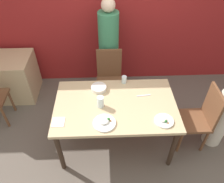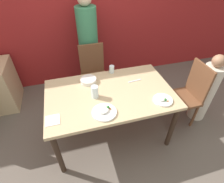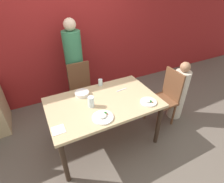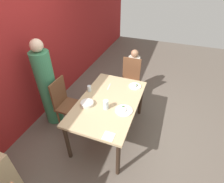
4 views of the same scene
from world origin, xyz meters
TOP-DOWN VIEW (x-y plane):
  - ground_plane at (0.00, 0.00)m, footprint 10.00×10.00m
  - wall_back at (0.00, 1.48)m, footprint 10.00×0.06m
  - dining_table at (0.00, 0.00)m, footprint 1.48×0.92m
  - chair_adult_spot at (-0.05, 0.80)m, footprint 0.40×0.40m
  - chair_child_spot at (1.09, -0.05)m, footprint 0.40×0.40m
  - person_adult at (-0.05, 1.12)m, footprint 0.31×0.31m
  - person_child at (1.38, -0.05)m, footprint 0.25×0.25m
  - bowl_curry at (-0.21, 0.28)m, footprint 0.20×0.20m
  - plate_rice_adult at (-0.14, -0.29)m, footprint 0.26×0.26m
  - plate_rice_child at (0.53, -0.29)m, footprint 0.22×0.22m
  - glass_water_tall at (0.14, 0.41)m, footprint 0.07×0.07m
  - glass_water_short at (-0.18, -0.03)m, footprint 0.08×0.08m
  - napkin_folded at (-0.66, -0.26)m, footprint 0.14×0.14m
  - fork_steel at (0.37, 0.14)m, footprint 0.18×0.04m

SIDE VIEW (x-z plane):
  - ground_plane at x=0.00m, z-range 0.00..0.00m
  - person_child at x=1.38m, z-range -0.04..1.01m
  - chair_adult_spot at x=-0.05m, z-range 0.03..0.98m
  - chair_child_spot at x=1.09m, z-range 0.03..0.98m
  - dining_table at x=0.00m, z-range 0.29..1.03m
  - napkin_folded at x=-0.66m, z-range 0.74..0.74m
  - fork_steel at x=0.37m, z-range 0.74..0.74m
  - plate_rice_child at x=0.53m, z-range 0.73..0.78m
  - plate_rice_adult at x=-0.14m, z-range 0.73..0.78m
  - person_adult at x=-0.05m, z-range -0.05..1.56m
  - bowl_curry at x=-0.21m, z-range 0.74..0.79m
  - glass_water_tall at x=0.14m, z-range 0.74..0.84m
  - glass_water_short at x=-0.18m, z-range 0.74..0.89m
  - wall_back at x=0.00m, z-range 0.00..2.70m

